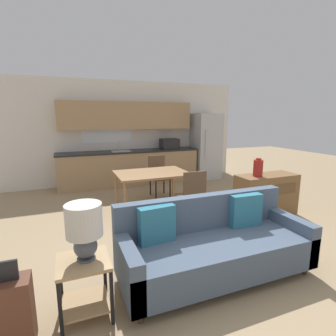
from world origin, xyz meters
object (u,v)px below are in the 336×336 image
(dining_table, at_px, (152,176))
(suitcase, at_px, (7,315))
(dining_chair_near_right, at_px, (192,194))
(table_lamp, at_px, (84,227))
(vase, at_px, (258,168))
(credenza, at_px, (266,195))
(couch, at_px, (213,245))
(refrigerator, at_px, (206,146))
(side_table, at_px, (84,278))
(dining_chair_far_right, at_px, (159,174))

(dining_table, bearing_deg, suitcase, -128.10)
(dining_chair_near_right, xyz_separation_m, suitcase, (-2.43, -1.71, -0.20))
(table_lamp, relative_size, vase, 1.59)
(dining_table, distance_m, credenza, 2.13)
(couch, relative_size, suitcase, 2.93)
(couch, height_order, vase, vase)
(dining_table, relative_size, vase, 4.19)
(refrigerator, bearing_deg, dining_table, -138.87)
(vase, relative_size, dining_chair_near_right, 0.35)
(vase, bearing_deg, side_table, -155.88)
(table_lamp, bearing_deg, vase, 24.20)
(refrigerator, height_order, table_lamp, refrigerator)
(side_table, relative_size, dining_chair_near_right, 0.60)
(dining_chair_far_right, bearing_deg, dining_chair_near_right, -93.16)
(table_lamp, height_order, dining_chair_far_right, table_lamp)
(dining_table, xyz_separation_m, side_table, (-1.42, -2.40, -0.31))
(side_table, xyz_separation_m, dining_chair_near_right, (1.85, 1.56, 0.13))
(refrigerator, xyz_separation_m, side_table, (-3.72, -4.41, -0.57))
(table_lamp, height_order, vase, vase)
(side_table, bearing_deg, table_lamp, 14.56)
(side_table, height_order, suitcase, suitcase)
(couch, distance_m, dining_chair_near_right, 1.50)
(dining_chair_far_right, bearing_deg, vase, -60.87)
(vase, distance_m, suitcase, 3.95)
(dining_chair_near_right, height_order, dining_chair_far_right, same)
(refrigerator, relative_size, credenza, 1.65)
(couch, distance_m, side_table, 1.41)
(couch, distance_m, credenza, 2.26)
(side_table, height_order, credenza, credenza)
(couch, distance_m, vase, 2.10)
(couch, relative_size, vase, 6.69)
(dining_table, height_order, table_lamp, table_lamp)
(refrigerator, distance_m, table_lamp, 5.75)
(couch, relative_size, credenza, 1.91)
(dining_table, distance_m, side_table, 2.81)
(dining_table, bearing_deg, side_table, -120.65)
(dining_table, bearing_deg, vase, -33.10)
(side_table, distance_m, dining_chair_far_right, 3.71)
(dining_chair_near_right, bearing_deg, refrigerator, -120.13)
(table_lamp, bearing_deg, dining_chair_near_right, 40.45)
(vase, distance_m, dining_chair_near_right, 1.26)
(dining_table, bearing_deg, couch, -90.46)
(couch, relative_size, table_lamp, 4.22)
(refrigerator, relative_size, dining_table, 1.38)
(side_table, distance_m, credenza, 3.56)
(dining_chair_near_right, relative_size, dining_chair_far_right, 1.00)
(credenza, height_order, dining_chair_far_right, dining_chair_far_right)
(side_table, distance_m, table_lamp, 0.49)
(refrigerator, height_order, credenza, refrigerator)
(table_lamp, relative_size, suitcase, 0.69)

